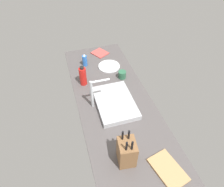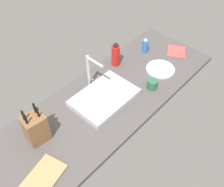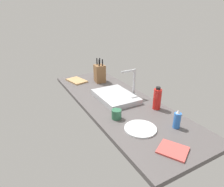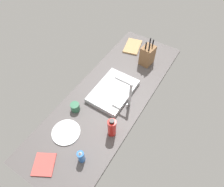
{
  "view_description": "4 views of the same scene",
  "coord_description": "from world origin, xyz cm",
  "px_view_note": "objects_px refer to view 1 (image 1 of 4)",
  "views": [
    {
      "loc": [
        -121.0,
        38.6,
        135.99
      ],
      "look_at": [
        2.41,
        1.7,
        11.81
      ],
      "focal_mm": 31.99,
      "sensor_mm": 36.0,
      "label": 1
    },
    {
      "loc": [
        -99.19,
        -94.11,
        150.5
      ],
      "look_at": [
        -1.42,
        -4.86,
        12.72
      ],
      "focal_mm": 42.81,
      "sensor_mm": 36.0,
      "label": 2
    },
    {
      "loc": [
        147.65,
        -85.79,
        82.44
      ],
      "look_at": [
        -4.99,
        -2.21,
        9.16
      ],
      "focal_mm": 30.69,
      "sensor_mm": 36.0,
      "label": 3
    },
    {
      "loc": [
        93.81,
        60.94,
        152.99
      ],
      "look_at": [
        2.32,
        3.22,
        10.33
      ],
      "focal_mm": 31.4,
      "sensor_mm": 36.0,
      "label": 4
    }
  ],
  "objects_px": {
    "sink_basin": "(115,102)",
    "soap_bottle": "(85,60)",
    "water_bottle": "(83,76)",
    "dish_towel": "(100,53)",
    "coffee_mug": "(122,75)",
    "faucet": "(94,92)",
    "knife_block": "(127,152)",
    "cutting_board": "(168,170)",
    "dinner_plate": "(109,66)"
  },
  "relations": [
    {
      "from": "faucet",
      "to": "dish_towel",
      "type": "bearing_deg",
      "value": -17.01
    },
    {
      "from": "soap_bottle",
      "to": "coffee_mug",
      "type": "bearing_deg",
      "value": -135.39
    },
    {
      "from": "coffee_mug",
      "to": "dish_towel",
      "type": "bearing_deg",
      "value": 11.94
    },
    {
      "from": "dinner_plate",
      "to": "dish_towel",
      "type": "distance_m",
      "value": 0.29
    },
    {
      "from": "sink_basin",
      "to": "knife_block",
      "type": "xyz_separation_m",
      "value": [
        -0.54,
        0.08,
        0.08
      ]
    },
    {
      "from": "faucet",
      "to": "dish_towel",
      "type": "xyz_separation_m",
      "value": [
        0.82,
        -0.25,
        -0.17
      ]
    },
    {
      "from": "water_bottle",
      "to": "dish_towel",
      "type": "bearing_deg",
      "value": -30.64
    },
    {
      "from": "sink_basin",
      "to": "dish_towel",
      "type": "xyz_separation_m",
      "value": [
        0.86,
        -0.08,
        -0.02
      ]
    },
    {
      "from": "knife_block",
      "to": "cutting_board",
      "type": "height_order",
      "value": "knife_block"
    },
    {
      "from": "dinner_plate",
      "to": "dish_towel",
      "type": "height_order",
      "value": "same"
    },
    {
      "from": "sink_basin",
      "to": "soap_bottle",
      "type": "relative_size",
      "value": 3.18
    },
    {
      "from": "sink_basin",
      "to": "dish_towel",
      "type": "height_order",
      "value": "sink_basin"
    },
    {
      "from": "water_bottle",
      "to": "coffee_mug",
      "type": "height_order",
      "value": "water_bottle"
    },
    {
      "from": "soap_bottle",
      "to": "dinner_plate",
      "type": "relative_size",
      "value": 0.62
    },
    {
      "from": "dish_towel",
      "to": "coffee_mug",
      "type": "distance_m",
      "value": 0.53
    },
    {
      "from": "faucet",
      "to": "knife_block",
      "type": "relative_size",
      "value": 1.0
    },
    {
      "from": "sink_basin",
      "to": "soap_bottle",
      "type": "xyz_separation_m",
      "value": [
        0.67,
        0.14,
        0.04
      ]
    },
    {
      "from": "sink_basin",
      "to": "cutting_board",
      "type": "relative_size",
      "value": 1.79
    },
    {
      "from": "cutting_board",
      "to": "coffee_mug",
      "type": "distance_m",
      "value": 1.04
    },
    {
      "from": "coffee_mug",
      "to": "faucet",
      "type": "bearing_deg",
      "value": 130.52
    },
    {
      "from": "knife_block",
      "to": "coffee_mug",
      "type": "distance_m",
      "value": 0.92
    },
    {
      "from": "dish_towel",
      "to": "faucet",
      "type": "bearing_deg",
      "value": 162.99
    },
    {
      "from": "faucet",
      "to": "knife_block",
      "type": "bearing_deg",
      "value": -171.03
    },
    {
      "from": "sink_basin",
      "to": "water_bottle",
      "type": "height_order",
      "value": "water_bottle"
    },
    {
      "from": "cutting_board",
      "to": "coffee_mug",
      "type": "bearing_deg",
      "value": -1.09
    },
    {
      "from": "faucet",
      "to": "water_bottle",
      "type": "xyz_separation_m",
      "value": [
        0.33,
        0.04,
        -0.08
      ]
    },
    {
      "from": "soap_bottle",
      "to": "water_bottle",
      "type": "distance_m",
      "value": 0.32
    },
    {
      "from": "dinner_plate",
      "to": "cutting_board",
      "type": "bearing_deg",
      "value": -177.43
    },
    {
      "from": "water_bottle",
      "to": "faucet",
      "type": "bearing_deg",
      "value": -172.95
    },
    {
      "from": "sink_basin",
      "to": "dinner_plate",
      "type": "xyz_separation_m",
      "value": [
        0.56,
        -0.11,
        -0.02
      ]
    },
    {
      "from": "faucet",
      "to": "knife_block",
      "type": "height_order",
      "value": "knife_block"
    },
    {
      "from": "sink_basin",
      "to": "faucet",
      "type": "distance_m",
      "value": 0.23
    },
    {
      "from": "soap_bottle",
      "to": "coffee_mug",
      "type": "height_order",
      "value": "soap_bottle"
    },
    {
      "from": "knife_block",
      "to": "dish_towel",
      "type": "height_order",
      "value": "knife_block"
    },
    {
      "from": "cutting_board",
      "to": "water_bottle",
      "type": "bearing_deg",
      "value": 19.79
    },
    {
      "from": "knife_block",
      "to": "soap_bottle",
      "type": "height_order",
      "value": "knife_block"
    },
    {
      "from": "faucet",
      "to": "dish_towel",
      "type": "distance_m",
      "value": 0.87
    },
    {
      "from": "dinner_plate",
      "to": "dish_towel",
      "type": "relative_size",
      "value": 1.38
    },
    {
      "from": "knife_block",
      "to": "water_bottle",
      "type": "bearing_deg",
      "value": 15.23
    },
    {
      "from": "faucet",
      "to": "dish_towel",
      "type": "height_order",
      "value": "faucet"
    },
    {
      "from": "knife_block",
      "to": "soap_bottle",
      "type": "relative_size",
      "value": 1.96
    },
    {
      "from": "water_bottle",
      "to": "dish_towel",
      "type": "height_order",
      "value": "water_bottle"
    },
    {
      "from": "sink_basin",
      "to": "water_bottle",
      "type": "relative_size",
      "value": 2.26
    },
    {
      "from": "cutting_board",
      "to": "soap_bottle",
      "type": "height_order",
      "value": "soap_bottle"
    },
    {
      "from": "water_bottle",
      "to": "dish_towel",
      "type": "distance_m",
      "value": 0.58
    },
    {
      "from": "water_bottle",
      "to": "dish_towel",
      "type": "xyz_separation_m",
      "value": [
        0.49,
        -0.29,
        -0.09
      ]
    },
    {
      "from": "cutting_board",
      "to": "soap_bottle",
      "type": "bearing_deg",
      "value": 12.61
    },
    {
      "from": "sink_basin",
      "to": "water_bottle",
      "type": "xyz_separation_m",
      "value": [
        0.36,
        0.22,
        0.07
      ]
    },
    {
      "from": "faucet",
      "to": "coffee_mug",
      "type": "height_order",
      "value": "faucet"
    },
    {
      "from": "sink_basin",
      "to": "coffee_mug",
      "type": "bearing_deg",
      "value": -28.28
    }
  ]
}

